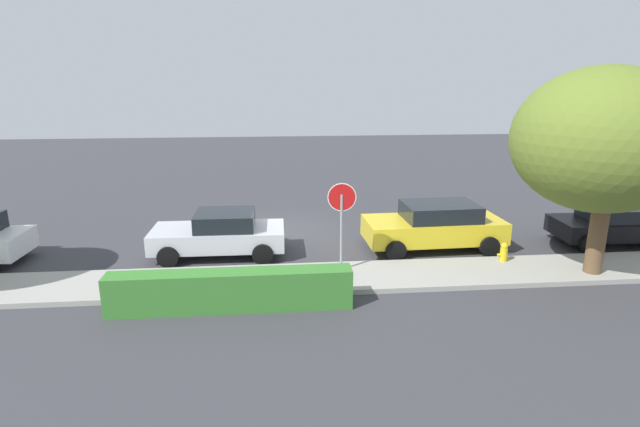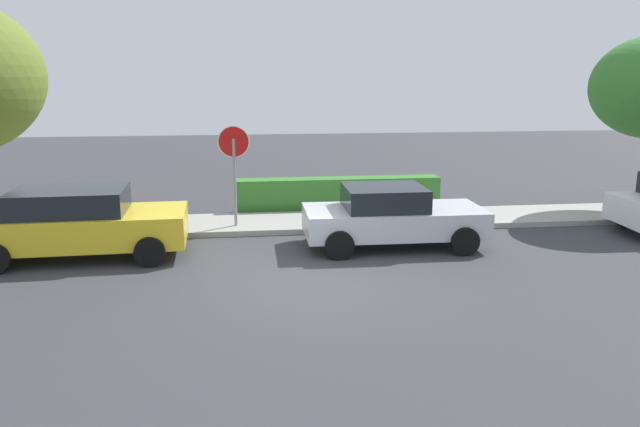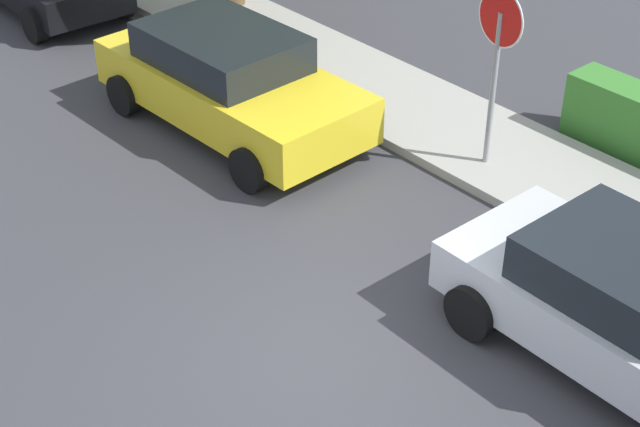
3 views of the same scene
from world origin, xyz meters
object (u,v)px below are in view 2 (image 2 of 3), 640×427
at_px(fire_hydrant, 29,225).
at_px(parked_car_yellow, 79,222).
at_px(parked_car_silver, 391,216).
at_px(stop_sign, 234,159).

bearing_deg(fire_hydrant, parked_car_yellow, -46.95).
bearing_deg(parked_car_yellow, parked_car_silver, 0.13).
height_order(parked_car_yellow, fire_hydrant, parked_car_yellow).
distance_m(stop_sign, parked_car_silver, 4.23).
height_order(stop_sign, parked_car_yellow, stop_sign).
xyz_separation_m(parked_car_yellow, fire_hydrant, (-1.60, 1.71, -0.43)).
bearing_deg(fire_hydrant, stop_sign, 2.73).
bearing_deg(parked_car_yellow, stop_sign, 30.05).
xyz_separation_m(stop_sign, parked_car_silver, (3.59, -1.93, -1.13)).
distance_m(parked_car_silver, fire_hydrant, 8.72).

